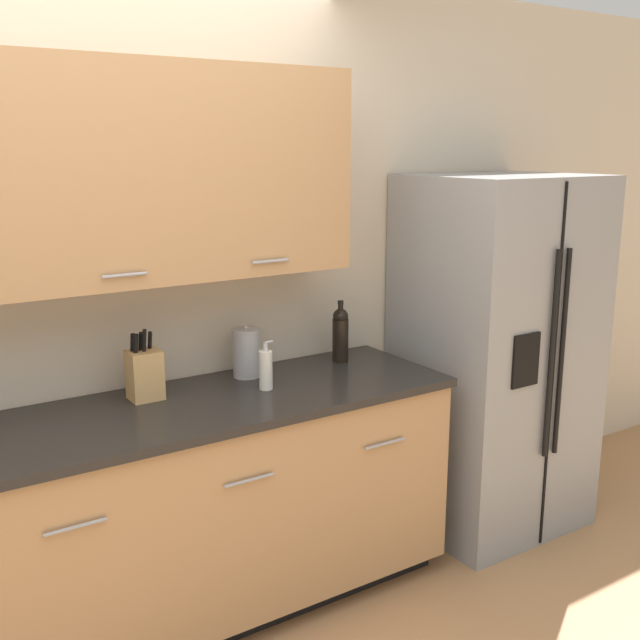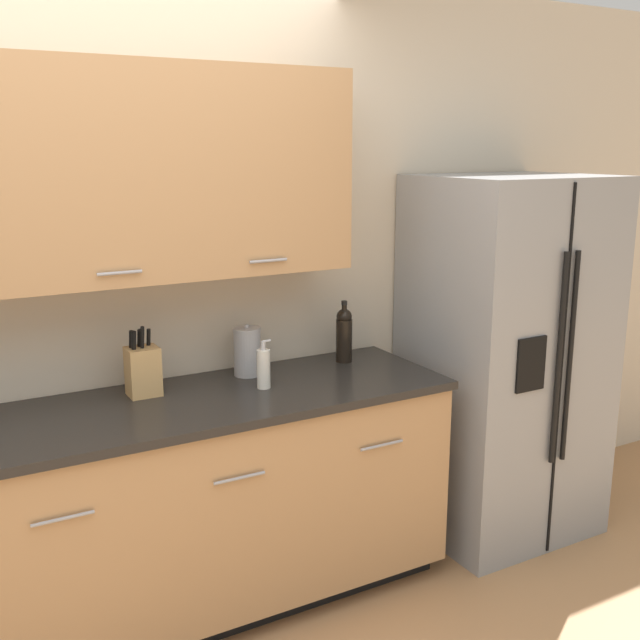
{
  "view_description": "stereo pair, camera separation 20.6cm",
  "coord_description": "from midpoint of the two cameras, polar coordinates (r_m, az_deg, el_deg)",
  "views": [
    {
      "loc": [
        -0.68,
        -1.63,
        1.89
      ],
      "look_at": [
        0.99,
        0.91,
        1.17
      ],
      "focal_mm": 42.0,
      "sensor_mm": 36.0,
      "label": 1
    },
    {
      "loc": [
        -0.5,
        -1.74,
        1.89
      ],
      "look_at": [
        0.99,
        0.91,
        1.17
      ],
      "focal_mm": 42.0,
      "sensor_mm": 36.0,
      "label": 2
    }
  ],
  "objects": [
    {
      "name": "wine_bottle",
      "position": [
        3.39,
        -0.18,
        -1.05
      ],
      "size": [
        0.07,
        0.07,
        0.28
      ],
      "color": "black",
      "rests_on": "counter_unit"
    },
    {
      "name": "soap_dispenser",
      "position": [
        3.03,
        -6.11,
        -3.77
      ],
      "size": [
        0.06,
        0.05,
        0.2
      ],
      "color": "silver",
      "rests_on": "counter_unit"
    },
    {
      "name": "refrigerator",
      "position": [
        3.77,
        11.69,
        -2.61
      ],
      "size": [
        0.84,
        0.73,
        1.75
      ],
      "color": "gray",
      "rests_on": "ground_plane"
    },
    {
      "name": "steel_canister",
      "position": [
        3.2,
        -7.47,
        -2.5
      ],
      "size": [
        0.12,
        0.12,
        0.22
      ],
      "color": "#A3A3A5",
      "rests_on": "counter_unit"
    },
    {
      "name": "counter_unit",
      "position": [
        3.06,
        -15.61,
        -14.95
      ],
      "size": [
        2.61,
        0.64,
        0.92
      ],
      "color": "black",
      "rests_on": "ground_plane"
    },
    {
      "name": "knife_block",
      "position": [
        2.99,
        -15.16,
        -3.98
      ],
      "size": [
        0.12,
        0.11,
        0.28
      ],
      "color": "tan",
      "rests_on": "counter_unit"
    },
    {
      "name": "wall_back",
      "position": [
        3.0,
        -20.59,
        3.69
      ],
      "size": [
        10.0,
        0.39,
        2.6
      ],
      "color": "beige",
      "rests_on": "ground_plane"
    }
  ]
}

